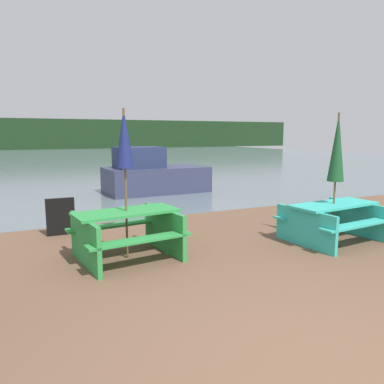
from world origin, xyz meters
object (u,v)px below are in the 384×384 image
signboard (61,217)px  boat (153,175)px  picnic_table_teal (333,218)px  picnic_table_green (127,230)px  umbrella_navy (124,140)px  umbrella_darkgreen (337,148)px

signboard → boat: bearing=51.9°
picnic_table_teal → picnic_table_green: size_ratio=1.05×
picnic_table_teal → umbrella_navy: (-3.82, 0.66, 1.48)m
signboard → picnic_table_green: bearing=-67.2°
picnic_table_green → umbrella_navy: (-0.00, 0.00, 1.45)m
umbrella_navy → signboard: bearing=112.8°
picnic_table_green → picnic_table_teal: bearing=-9.9°
picnic_table_teal → umbrella_darkgreen: umbrella_darkgreen is taller
picnic_table_green → signboard: picnic_table_green is taller
picnic_table_teal → umbrella_darkgreen: 1.32m
umbrella_navy → umbrella_darkgreen: umbrella_navy is taller
umbrella_darkgreen → umbrella_navy: bearing=170.1°
umbrella_darkgreen → boat: bearing=98.9°
picnic_table_teal → picnic_table_green: bearing=170.1°
picnic_table_green → boat: boat is taller
umbrella_navy → umbrella_darkgreen: size_ratio=1.01×
umbrella_navy → umbrella_darkgreen: bearing=-9.9°
picnic_table_teal → boat: 7.22m
picnic_table_teal → signboard: signboard is taller
picnic_table_green → umbrella_darkgreen: bearing=-9.9°
umbrella_darkgreen → boat: umbrella_darkgreen is taller
umbrella_navy → signboard: umbrella_navy is taller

